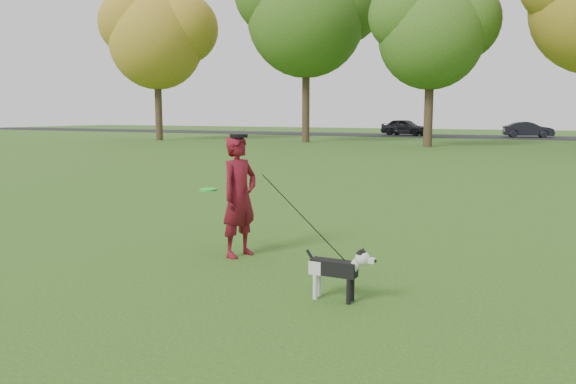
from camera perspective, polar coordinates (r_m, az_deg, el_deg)
The scene contains 8 objects.
ground at distance 6.49m, azimuth 1.69°, elevation -8.71°, with size 120.00×120.00×0.00m, color #285116.
road at distance 45.78m, azimuth 22.68°, elevation 5.13°, with size 120.00×7.00×0.02m, color black.
man at distance 7.31m, azimuth -4.96°, elevation -0.44°, with size 0.58×0.38×1.59m, color #560C14.
dog at distance 5.66m, azimuth 5.22°, elevation -7.62°, with size 0.75×0.15×0.57m.
car_left at distance 47.09m, azimuth 11.81°, elevation 6.47°, with size 1.57×3.91×1.33m, color black.
car_mid at distance 45.74m, azimuth 23.20°, elevation 5.85°, with size 1.24×3.54×1.17m, color black.
man_held_items at distance 6.29m, azimuth 1.27°, elevation -2.28°, with size 2.42×1.23×1.22m.
tree_row at distance 32.46m, azimuth 19.31°, elevation 17.46°, with size 51.74×8.86×12.01m.
Camera 1 is at (2.53, -5.67, 1.87)m, focal length 35.00 mm.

